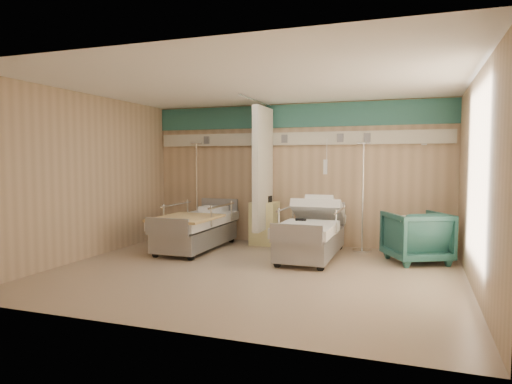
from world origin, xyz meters
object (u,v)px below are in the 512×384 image
(bed_right, at_px, (311,239))
(bedside_cabinet, at_px, (264,223))
(iv_stand_left, at_px, (197,220))
(bed_left, at_px, (196,233))
(visitor_armchair, at_px, (416,237))
(iv_stand_right, at_px, (362,229))

(bed_right, bearing_deg, bedside_cabinet, 141.95)
(bed_right, relative_size, iv_stand_left, 1.06)
(bed_left, relative_size, iv_stand_left, 1.06)
(bed_left, relative_size, bedside_cabinet, 2.54)
(visitor_armchair, bearing_deg, bedside_cabinet, -40.58)
(iv_stand_right, distance_m, iv_stand_left, 3.45)
(bed_right, distance_m, visitor_armchair, 1.73)
(iv_stand_left, bearing_deg, iv_stand_right, -1.92)
(bed_left, height_order, visitor_armchair, visitor_armchair)
(bed_right, xyz_separation_m, visitor_armchair, (1.71, 0.23, 0.11))
(bed_right, distance_m, bedside_cabinet, 1.46)
(bed_right, bearing_deg, bed_left, 180.00)
(iv_stand_right, bearing_deg, bed_right, -131.43)
(bed_left, bearing_deg, iv_stand_left, 116.10)
(bedside_cabinet, bearing_deg, visitor_armchair, -13.19)
(bed_right, xyz_separation_m, iv_stand_left, (-2.68, 0.98, 0.10))
(bed_right, height_order, bed_left, same)
(bed_right, relative_size, bedside_cabinet, 2.54)
(bed_right, bearing_deg, iv_stand_right, 48.57)
(bed_right, xyz_separation_m, iv_stand_right, (0.76, 0.86, 0.09))
(bed_right, relative_size, bed_left, 1.00)
(visitor_armchair, bearing_deg, bed_right, -19.69)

